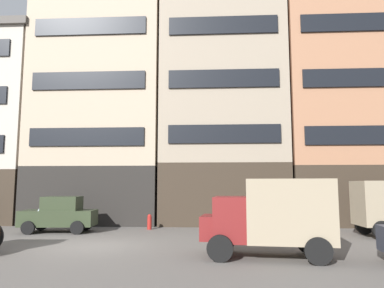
# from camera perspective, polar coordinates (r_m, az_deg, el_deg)

# --- Properties ---
(ground_plane) EXTENTS (120.00, 120.00, 0.00)m
(ground_plane) POSITION_cam_1_polar(r_m,az_deg,el_deg) (15.32, -15.65, -15.44)
(ground_plane) COLOR #605B56
(building_center_left) EXTENTS (8.86, 7.43, 18.03)m
(building_center_left) POSITION_cam_1_polar(r_m,az_deg,el_deg) (26.37, -13.67, 8.15)
(building_center_left) COLOR black
(building_center_left) RESTS_ON ground_plane
(building_center_right) EXTENTS (8.38, 7.43, 17.68)m
(building_center_right) POSITION_cam_1_polar(r_m,az_deg,el_deg) (25.23, 4.80, 8.26)
(building_center_right) COLOR #33281E
(building_center_right) RESTS_ON ground_plane
(building_far_right) EXTENTS (7.87, 7.43, 17.74)m
(building_far_right) POSITION_cam_1_polar(r_m,az_deg,el_deg) (26.62, 21.96, 8.00)
(building_far_right) COLOR #33281E
(building_far_right) RESTS_ON ground_plane
(delivery_truck_far) EXTENTS (4.49, 2.49, 2.62)m
(delivery_truck_far) POSITION_cam_1_polar(r_m,az_deg,el_deg) (12.61, 12.50, -10.95)
(delivery_truck_far) COLOR maroon
(delivery_truck_far) RESTS_ON ground_plane
(sedan_light) EXTENTS (3.82, 2.11, 1.83)m
(sedan_light) POSITION_cam_1_polar(r_m,az_deg,el_deg) (20.06, -20.42, -10.50)
(sedan_light) COLOR #2D3823
(sedan_light) RESTS_ON ground_plane
(fire_hydrant_curbside) EXTENTS (0.24, 0.24, 0.83)m
(fire_hydrant_curbside) POSITION_cam_1_polar(r_m,az_deg,el_deg) (20.21, -6.82, -12.21)
(fire_hydrant_curbside) COLOR maroon
(fire_hydrant_curbside) RESTS_ON ground_plane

